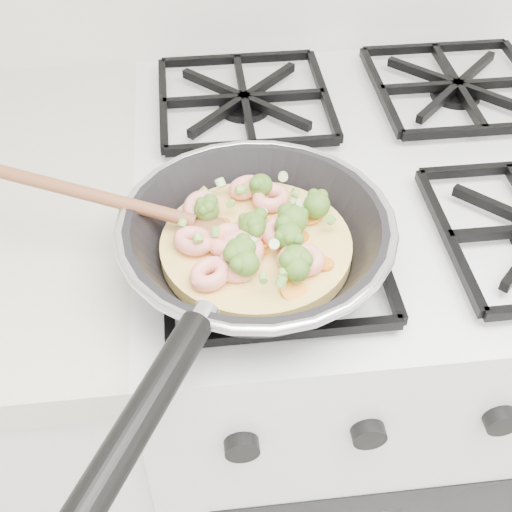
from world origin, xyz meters
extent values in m
cube|color=white|center=(0.00, 1.70, 0.45)|extent=(0.60, 0.60, 0.90)
cube|color=black|center=(0.00, 1.70, 0.91)|extent=(0.56, 0.56, 0.02)
torus|color=silver|center=(-0.17, 1.53, 0.97)|extent=(0.28, 0.28, 0.01)
cylinder|color=black|center=(-0.28, 1.33, 0.97)|extent=(0.11, 0.18, 0.03)
cylinder|color=#F7D26B|center=(-0.17, 1.53, 0.94)|extent=(0.19, 0.19, 0.02)
ellipsoid|color=brown|center=(-0.22, 1.55, 0.96)|extent=(0.05, 0.04, 0.01)
cylinder|color=brown|center=(-0.34, 1.59, 0.99)|extent=(0.23, 0.09, 0.05)
torus|color=#FFAC96|center=(-0.23, 1.53, 0.96)|extent=(0.06, 0.06, 0.02)
torus|color=#FFAC96|center=(-0.22, 1.58, 0.96)|extent=(0.06, 0.06, 0.02)
torus|color=#FFAC96|center=(-0.18, 1.51, 0.96)|extent=(0.06, 0.06, 0.02)
torus|color=#FFAC96|center=(-0.22, 1.48, 0.96)|extent=(0.06, 0.06, 0.02)
torus|color=#FFAC96|center=(-0.19, 1.52, 0.96)|extent=(0.06, 0.06, 0.03)
torus|color=#FFAC96|center=(-0.17, 1.61, 0.96)|extent=(0.05, 0.05, 0.02)
torus|color=#FFAC96|center=(-0.18, 1.53, 0.96)|extent=(0.05, 0.05, 0.02)
torus|color=#FFAC96|center=(-0.15, 1.59, 0.96)|extent=(0.06, 0.06, 0.02)
torus|color=#FFAC96|center=(-0.19, 1.49, 0.96)|extent=(0.06, 0.06, 0.02)
torus|color=#FFAC96|center=(-0.14, 1.53, 0.96)|extent=(0.05, 0.05, 0.02)
torus|color=#FFAC96|center=(-0.13, 1.49, 0.96)|extent=(0.05, 0.05, 0.02)
torus|color=#FFAC96|center=(-0.20, 1.53, 0.96)|extent=(0.06, 0.06, 0.02)
ellipsoid|color=#527D29|center=(-0.19, 1.48, 0.97)|extent=(0.03, 0.03, 0.03)
ellipsoid|color=#527D29|center=(-0.14, 1.48, 0.97)|extent=(0.04, 0.04, 0.03)
ellipsoid|color=#527D29|center=(-0.16, 1.60, 0.97)|extent=(0.03, 0.03, 0.02)
ellipsoid|color=#527D29|center=(-0.19, 1.50, 0.97)|extent=(0.04, 0.04, 0.03)
ellipsoid|color=#527D29|center=(-0.22, 1.56, 0.97)|extent=(0.03, 0.03, 0.03)
ellipsoid|color=#527D29|center=(-0.11, 1.56, 0.97)|extent=(0.04, 0.04, 0.03)
ellipsoid|color=#527D29|center=(-0.14, 1.52, 0.97)|extent=(0.03, 0.03, 0.03)
ellipsoid|color=#527D29|center=(-0.14, 1.47, 0.97)|extent=(0.03, 0.03, 0.02)
ellipsoid|color=#527D29|center=(-0.17, 1.53, 0.97)|extent=(0.04, 0.04, 0.03)
ellipsoid|color=#527D29|center=(-0.13, 1.54, 0.97)|extent=(0.04, 0.04, 0.03)
cylinder|color=orange|center=(-0.17, 1.52, 0.95)|extent=(0.03, 0.03, 0.01)
cylinder|color=orange|center=(-0.16, 1.52, 0.95)|extent=(0.03, 0.03, 0.01)
cylinder|color=orange|center=(-0.17, 1.53, 0.95)|extent=(0.02, 0.02, 0.00)
cylinder|color=orange|center=(-0.16, 1.54, 0.95)|extent=(0.04, 0.04, 0.01)
cylinder|color=orange|center=(-0.13, 1.53, 0.95)|extent=(0.03, 0.03, 0.01)
cylinder|color=orange|center=(-0.14, 1.46, 0.95)|extent=(0.03, 0.03, 0.01)
cylinder|color=orange|center=(-0.11, 1.49, 0.95)|extent=(0.02, 0.02, 0.01)
cylinder|color=orange|center=(-0.14, 1.54, 0.95)|extent=(0.03, 0.03, 0.01)
cylinder|color=orange|center=(-0.21, 1.56, 0.95)|extent=(0.03, 0.03, 0.00)
cylinder|color=orange|center=(-0.11, 1.56, 0.95)|extent=(0.04, 0.04, 0.00)
cylinder|color=#BFDE9D|center=(-0.16, 1.51, 0.97)|extent=(0.01, 0.01, 0.01)
cylinder|color=#7DB448|center=(-0.17, 1.59, 0.97)|extent=(0.01, 0.01, 0.01)
cylinder|color=#BFDE9D|center=(-0.13, 1.60, 0.97)|extent=(0.01, 0.01, 0.01)
cylinder|color=#7DB448|center=(-0.18, 1.53, 0.96)|extent=(0.01, 0.01, 0.01)
cylinder|color=#7DB448|center=(-0.10, 1.54, 0.97)|extent=(0.01, 0.01, 0.01)
cylinder|color=#BFDE9D|center=(-0.16, 1.56, 0.97)|extent=(0.01, 0.01, 0.01)
cylinder|color=#BFDE9D|center=(-0.12, 1.56, 0.97)|extent=(0.01, 0.01, 0.01)
cylinder|color=#7DB448|center=(-0.17, 1.53, 0.97)|extent=(0.01, 0.01, 0.01)
cylinder|color=#7DB448|center=(-0.23, 1.52, 0.98)|extent=(0.01, 0.01, 0.01)
cylinder|color=#7DB448|center=(-0.15, 1.47, 0.97)|extent=(0.01, 0.01, 0.01)
cylinder|color=#7DB448|center=(-0.12, 1.59, 0.96)|extent=(0.01, 0.01, 0.01)
cylinder|color=#7DB448|center=(-0.19, 1.57, 0.97)|extent=(0.01, 0.01, 0.01)
cylinder|color=#7DB448|center=(-0.13, 1.51, 0.97)|extent=(0.01, 0.01, 0.01)
cylinder|color=#7DB448|center=(-0.16, 1.45, 0.97)|extent=(0.01, 0.01, 0.01)
cylinder|color=#7DB448|center=(-0.18, 1.59, 0.97)|extent=(0.01, 0.01, 0.01)
cylinder|color=#7DB448|center=(-0.17, 1.46, 0.97)|extent=(0.01, 0.01, 0.01)
cylinder|color=#BFDE9D|center=(-0.17, 1.51, 0.97)|extent=(0.01, 0.01, 0.01)
cylinder|color=#BFDE9D|center=(-0.20, 1.61, 0.97)|extent=(0.01, 0.01, 0.01)
cylinder|color=#7DB448|center=(-0.13, 1.57, 0.97)|extent=(0.01, 0.01, 0.01)
cylinder|color=#7DB448|center=(-0.21, 1.53, 0.97)|extent=(0.01, 0.01, 0.01)
cylinder|color=#7DB448|center=(-0.22, 1.60, 0.97)|extent=(0.01, 0.01, 0.01)
cylinder|color=#7DB448|center=(-0.24, 1.55, 0.97)|extent=(0.01, 0.01, 0.01)
camera|label=1|loc=(-0.23, 1.04, 1.42)|focal=47.86mm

